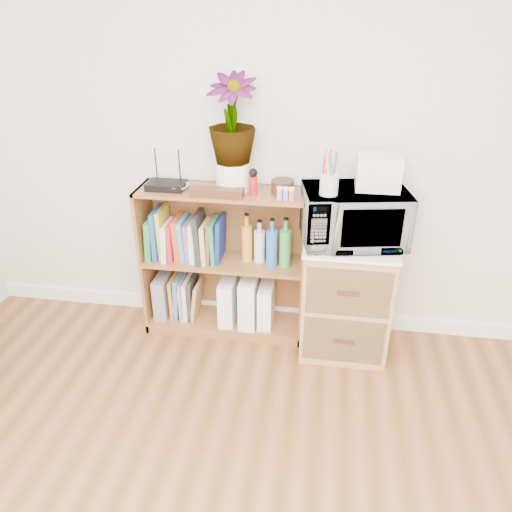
# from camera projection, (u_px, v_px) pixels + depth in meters

# --- Properties ---
(skirting_board) EXTENTS (4.00, 0.02, 0.10)m
(skirting_board) POSITION_uv_depth(u_px,v_px,m) (282.00, 313.00, 3.35)
(skirting_board) COLOR white
(skirting_board) RESTS_ON ground
(bookshelf) EXTENTS (1.00, 0.30, 0.95)m
(bookshelf) POSITION_uv_depth(u_px,v_px,m) (224.00, 263.00, 3.08)
(bookshelf) COLOR brown
(bookshelf) RESTS_ON ground
(wicker_unit) EXTENTS (0.50, 0.45, 0.70)m
(wicker_unit) POSITION_uv_depth(u_px,v_px,m) (346.00, 297.00, 2.97)
(wicker_unit) COLOR #9E7542
(wicker_unit) RESTS_ON ground
(microwave) EXTENTS (0.61, 0.47, 0.31)m
(microwave) POSITION_uv_depth(u_px,v_px,m) (354.00, 216.00, 2.72)
(microwave) COLOR silver
(microwave) RESTS_ON wicker_unit
(pen_cup) EXTENTS (0.10, 0.10, 0.11)m
(pen_cup) POSITION_uv_depth(u_px,v_px,m) (329.00, 185.00, 2.56)
(pen_cup) COLOR silver
(pen_cup) RESTS_ON microwave
(small_appliance) EXTENTS (0.23, 0.19, 0.18)m
(small_appliance) POSITION_uv_depth(u_px,v_px,m) (378.00, 172.00, 2.63)
(small_appliance) COLOR silver
(small_appliance) RESTS_ON microwave
(router) EXTENTS (0.22, 0.15, 0.04)m
(router) POSITION_uv_depth(u_px,v_px,m) (166.00, 185.00, 2.88)
(router) COLOR black
(router) RESTS_ON bookshelf
(white_bowl) EXTENTS (0.13, 0.13, 0.03)m
(white_bowl) POSITION_uv_depth(u_px,v_px,m) (177.00, 187.00, 2.86)
(white_bowl) COLOR white
(white_bowl) RESTS_ON bookshelf
(plant_pot) EXTENTS (0.19, 0.19, 0.16)m
(plant_pot) POSITION_uv_depth(u_px,v_px,m) (233.00, 176.00, 2.83)
(plant_pot) COLOR white
(plant_pot) RESTS_ON bookshelf
(potted_plant) EXTENTS (0.27, 0.27, 0.48)m
(potted_plant) POSITION_uv_depth(u_px,v_px,m) (232.00, 119.00, 2.68)
(potted_plant) COLOR #30722D
(potted_plant) RESTS_ON plant_pot
(trinket_box) EXTENTS (0.30, 0.07, 0.05)m
(trinket_box) POSITION_uv_depth(u_px,v_px,m) (217.00, 192.00, 2.76)
(trinket_box) COLOR #39230F
(trinket_box) RESTS_ON bookshelf
(kokeshi_doll) EXTENTS (0.05, 0.05, 0.11)m
(kokeshi_doll) POSITION_uv_depth(u_px,v_px,m) (253.00, 186.00, 2.77)
(kokeshi_doll) COLOR #A91417
(kokeshi_doll) RESTS_ON bookshelf
(wooden_bowl) EXTENTS (0.13, 0.13, 0.08)m
(wooden_bowl) POSITION_uv_depth(u_px,v_px,m) (283.00, 187.00, 2.80)
(wooden_bowl) COLOR #331F0E
(wooden_bowl) RESTS_ON bookshelf
(paint_jars) EXTENTS (0.11, 0.04, 0.05)m
(paint_jars) POSITION_uv_depth(u_px,v_px,m) (286.00, 195.00, 2.72)
(paint_jars) COLOR pink
(paint_jars) RESTS_ON bookshelf
(file_box) EXTENTS (0.08, 0.22, 0.27)m
(file_box) POSITION_uv_depth(u_px,v_px,m) (164.00, 295.00, 3.26)
(file_box) COLOR slate
(file_box) RESTS_ON bookshelf
(magazine_holder_left) EXTENTS (0.09, 0.23, 0.29)m
(magazine_holder_left) POSITION_uv_depth(u_px,v_px,m) (228.00, 300.00, 3.19)
(magazine_holder_left) COLOR white
(magazine_holder_left) RESTS_ON bookshelf
(magazine_holder_mid) EXTENTS (0.10, 0.26, 0.32)m
(magazine_holder_mid) POSITION_uv_depth(u_px,v_px,m) (249.00, 299.00, 3.16)
(magazine_holder_mid) COLOR white
(magazine_holder_mid) RESTS_ON bookshelf
(magazine_holder_right) EXTENTS (0.09, 0.22, 0.27)m
(magazine_holder_right) POSITION_uv_depth(u_px,v_px,m) (266.00, 304.00, 3.16)
(magazine_holder_right) COLOR white
(magazine_holder_right) RESTS_ON bookshelf
(cookbooks) EXTENTS (0.46, 0.20, 0.31)m
(cookbooks) POSITION_uv_depth(u_px,v_px,m) (186.00, 238.00, 3.04)
(cookbooks) COLOR #217E33
(cookbooks) RESTS_ON bookshelf
(liquor_bottles) EXTENTS (0.30, 0.07, 0.30)m
(liquor_bottles) POSITION_uv_depth(u_px,v_px,m) (267.00, 241.00, 2.96)
(liquor_bottles) COLOR #BD8F23
(liquor_bottles) RESTS_ON bookshelf
(lower_books) EXTENTS (0.19, 0.19, 0.29)m
(lower_books) POSITION_uv_depth(u_px,v_px,m) (185.00, 297.00, 3.24)
(lower_books) COLOR #BB6E21
(lower_books) RESTS_ON bookshelf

